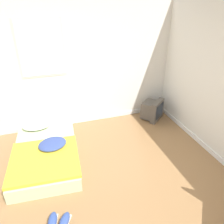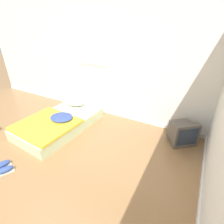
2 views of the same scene
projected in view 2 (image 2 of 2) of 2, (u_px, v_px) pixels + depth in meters
ground_plane at (15, 184)px, 2.56m from camera, size 20.00×20.00×0.00m
wall_back at (102, 60)px, 3.90m from camera, size 7.22×0.08×2.60m
mattress_bed at (60, 122)px, 3.80m from camera, size 1.19×1.89×0.37m
crt_tv at (182, 133)px, 3.29m from camera, size 0.58×0.57×0.47m
sneaker_pair at (3, 168)px, 2.76m from camera, size 0.33×0.33×0.10m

